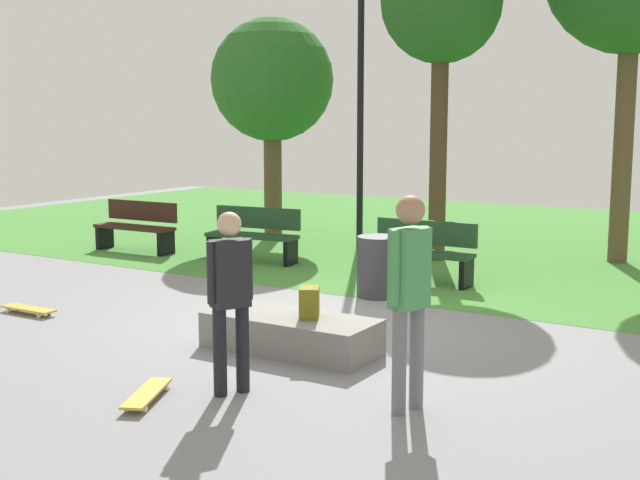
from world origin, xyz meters
name	(u,v)px	position (x,y,z in m)	size (l,w,h in m)	color
ground_plane	(328,322)	(0.00, 0.00, 0.00)	(28.00, 28.00, 0.00)	gray
grass_lawn	(527,240)	(0.00, 7.67, 0.00)	(26.60, 12.66, 0.01)	#478C38
concrete_ledge	(291,333)	(0.30, -1.25, 0.19)	(1.85, 0.78, 0.38)	gray
backpack_on_ledge	(309,302)	(0.50, -1.21, 0.54)	(0.28, 0.20, 0.32)	olive
skater_performing_trick	(230,289)	(0.60, -2.66, 0.95)	(0.32, 0.39, 1.63)	black
skater_watching	(409,285)	(2.13, -2.24, 1.08)	(0.28, 0.42, 1.82)	slate
skateboard_by_ledge	(147,394)	(0.09, -3.20, 0.06)	(0.51, 0.81, 0.08)	gold
skateboard_spare	(28,309)	(-3.39, -1.61, 0.06)	(0.80, 0.22, 0.08)	gold
park_bench_far_left	(422,250)	(-0.05, 2.78, 0.48)	(1.60, 0.48, 0.91)	#1E4223
park_bench_by_oak	(254,233)	(-3.22, 2.91, 0.48)	(1.64, 0.66, 0.91)	#1E4223
park_bench_near_path	(137,225)	(-5.65, 2.65, 0.48)	(1.61, 0.52, 0.91)	#331E14
tree_broad_elm	(441,7)	(-0.65, 4.70, 4.21)	(2.01, 2.01, 5.31)	#4C3823
tree_young_birch	(272,82)	(-4.50, 5.32, 3.11)	(2.42, 2.42, 4.36)	brown
lamp_post	(361,93)	(-2.35, 5.04, 2.86)	(0.28, 0.28, 4.79)	black
trash_bin	(379,267)	(-0.14, 1.58, 0.42)	(0.60, 0.60, 0.83)	#333338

